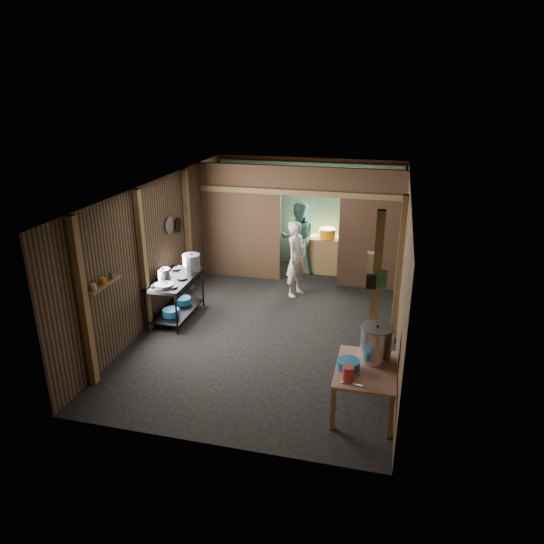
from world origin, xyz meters
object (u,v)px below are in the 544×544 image
(gas_range, at_px, (176,298))
(pink_bucket, at_px, (348,373))
(yellow_tub, at_px, (327,233))
(stove_pot_large, at_px, (192,263))
(prep_table, at_px, (365,389))
(stock_pot, at_px, (376,344))
(cook, at_px, (297,259))

(gas_range, bearing_deg, pink_bucket, -34.32)
(gas_range, height_order, yellow_tub, yellow_tub)
(stove_pot_large, bearing_deg, gas_range, -110.67)
(gas_range, xyz_separation_m, prep_table, (3.71, -2.06, -0.08))
(prep_table, bearing_deg, gas_range, 150.91)
(pink_bucket, bearing_deg, stock_pot, 61.64)
(prep_table, bearing_deg, yellow_tub, 103.69)
(prep_table, relative_size, stove_pot_large, 3.18)
(prep_table, height_order, stove_pot_large, stove_pot_large)
(stove_pot_large, height_order, stock_pot, stock_pot)
(gas_range, distance_m, prep_table, 4.25)
(gas_range, relative_size, pink_bucket, 7.70)
(gas_range, bearing_deg, yellow_tub, 52.71)
(pink_bucket, bearing_deg, prep_table, 56.47)
(gas_range, height_order, stove_pot_large, stove_pot_large)
(yellow_tub, bearing_deg, stock_pot, -74.57)
(prep_table, distance_m, yellow_tub, 5.45)
(stock_pot, bearing_deg, yellow_tub, 105.43)
(stove_pot_large, bearing_deg, cook, 33.49)
(stove_pot_large, xyz_separation_m, pink_bucket, (3.33, -2.84, -0.23))
(gas_range, relative_size, prep_table, 1.25)
(prep_table, relative_size, pink_bucket, 6.18)
(stove_pot_large, relative_size, stock_pot, 0.67)
(pink_bucket, height_order, yellow_tub, yellow_tub)
(gas_range, xyz_separation_m, stove_pot_large, (0.17, 0.45, 0.57))
(gas_range, relative_size, stock_pot, 2.66)
(gas_range, distance_m, cook, 2.64)
(cook, bearing_deg, stock_pot, -133.58)
(stove_pot_large, relative_size, pink_bucket, 1.94)
(prep_table, relative_size, stock_pot, 2.13)
(gas_range, bearing_deg, cook, 39.70)
(prep_table, relative_size, yellow_tub, 2.88)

